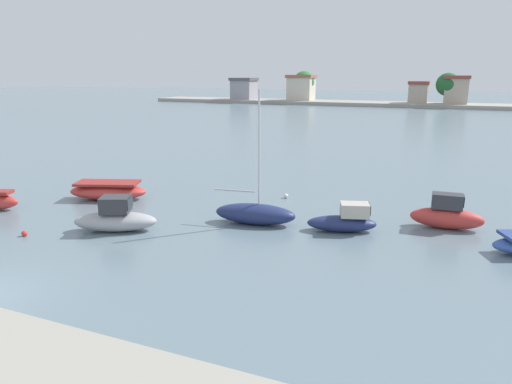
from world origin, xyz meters
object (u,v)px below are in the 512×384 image
object	(u,v)px
moored_boat_2	(116,218)
moored_boat_5	(447,215)
moored_boat_1	(108,191)
mooring_buoy_0	(286,196)
mooring_buoy_3	(24,233)
moored_boat_3	(255,213)
moored_boat_4	(345,221)

from	to	relation	value
moored_boat_2	moored_boat_5	xyz separation A→B (m)	(14.58, 6.53, 0.04)
moored_boat_1	moored_boat_2	world-z (taller)	moored_boat_2
moored_boat_5	mooring_buoy_0	world-z (taller)	moored_boat_5
moored_boat_5	mooring_buoy_3	bearing A→B (deg)	-156.72
moored_boat_3	mooring_buoy_0	distance (m)	5.30
moored_boat_3	moored_boat_4	world-z (taller)	moored_boat_3
moored_boat_3	moored_boat_4	bearing A→B (deg)	-0.13
moored_boat_3	moored_boat_5	distance (m)	9.34
moored_boat_3	mooring_buoy_3	xyz separation A→B (m)	(-9.15, -5.86, -0.41)
moored_boat_1	moored_boat_5	size ratio (longest dim) A/B	1.43
moored_boat_2	moored_boat_5	distance (m)	15.98
moored_boat_2	moored_boat_3	distance (m)	6.75
mooring_buoy_0	moored_boat_3	bearing A→B (deg)	-87.78
mooring_buoy_0	mooring_buoy_3	world-z (taller)	mooring_buoy_0
moored_boat_4	moored_boat_5	size ratio (longest dim) A/B	1.01
moored_boat_1	mooring_buoy_0	xyz separation A→B (m)	(9.77, 4.33, -0.37)
moored_boat_3	moored_boat_2	bearing A→B (deg)	-156.16
moored_boat_4	mooring_buoy_3	xyz separation A→B (m)	(-13.54, -6.47, -0.40)
moored_boat_5	mooring_buoy_0	bearing A→B (deg)	162.85
mooring_buoy_0	moored_boat_5	bearing A→B (deg)	-14.33
moored_boat_3	moored_boat_4	distance (m)	4.42
moored_boat_1	moored_boat_2	xyz separation A→B (m)	(4.25, -4.52, 0.11)
mooring_buoy_3	moored_boat_5	bearing A→B (deg)	26.10
moored_boat_3	moored_boat_4	size ratio (longest dim) A/B	1.90
moored_boat_3	mooring_buoy_3	size ratio (longest dim) A/B	24.91
moored_boat_2	moored_boat_3	world-z (taller)	moored_boat_3
moored_boat_2	mooring_buoy_0	size ratio (longest dim) A/B	15.12
moored_boat_3	mooring_buoy_0	world-z (taller)	moored_boat_3
moored_boat_1	mooring_buoy_0	size ratio (longest dim) A/B	17.95
moored_boat_5	moored_boat_1	bearing A→B (deg)	-176.72
mooring_buoy_0	moored_boat_4	bearing A→B (deg)	-45.48
moored_boat_1	moored_boat_4	xyz separation A→B (m)	(14.35, -0.34, 0.02)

